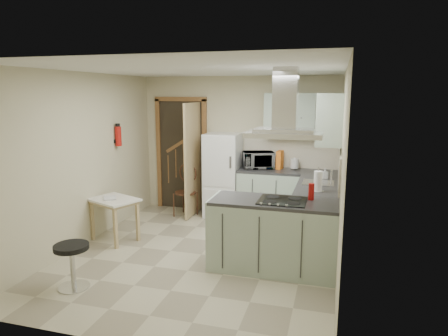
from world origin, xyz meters
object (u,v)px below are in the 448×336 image
(stool, at_px, (73,266))
(drop_leaf_table, at_px, (115,220))
(peninsula, at_px, (274,235))
(extractor_hood, at_px, (284,134))
(fridge, at_px, (223,175))
(bentwood_chair, at_px, (185,193))
(microwave, at_px, (258,160))

(stool, bearing_deg, drop_leaf_table, 102.69)
(peninsula, relative_size, extractor_hood, 1.72)
(peninsula, relative_size, drop_leaf_table, 2.23)
(peninsula, height_order, stool, peninsula)
(extractor_hood, height_order, stool, extractor_hood)
(extractor_hood, xyz_separation_m, drop_leaf_table, (-2.56, 0.34, -1.39))
(fridge, xyz_separation_m, stool, (-0.90, -3.10, -0.49))
(peninsula, distance_m, bentwood_chair, 2.59)
(bentwood_chair, distance_m, stool, 2.92)
(drop_leaf_table, height_order, bentwood_chair, bentwood_chair)
(fridge, xyz_separation_m, drop_leaf_table, (-1.23, -1.64, -0.42))
(extractor_hood, bearing_deg, fridge, 123.79)
(drop_leaf_table, distance_m, bentwood_chair, 1.56)
(stool, bearing_deg, extractor_hood, 26.69)
(bentwood_chair, bearing_deg, microwave, 23.59)
(peninsula, xyz_separation_m, bentwood_chair, (-1.88, 1.78, -0.02))
(bentwood_chair, height_order, microwave, microwave)
(drop_leaf_table, bearing_deg, peninsula, 14.76)
(stool, bearing_deg, peninsula, 27.76)
(stool, relative_size, microwave, 1.00)
(extractor_hood, distance_m, microwave, 2.27)
(extractor_hood, height_order, bentwood_chair, extractor_hood)
(extractor_hood, height_order, microwave, extractor_hood)
(fridge, height_order, peninsula, fridge)
(fridge, xyz_separation_m, bentwood_chair, (-0.65, -0.20, -0.32))
(extractor_hood, bearing_deg, stool, -153.31)
(extractor_hood, distance_m, drop_leaf_table, 2.93)
(bentwood_chair, distance_m, microwave, 1.44)
(drop_leaf_table, bearing_deg, stool, -54.58)
(fridge, height_order, extractor_hood, extractor_hood)
(extractor_hood, relative_size, microwave, 1.71)
(fridge, height_order, bentwood_chair, fridge)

